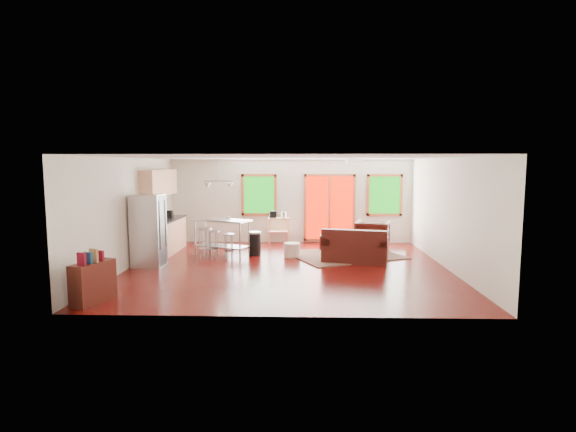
{
  "coord_description": "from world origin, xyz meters",
  "views": [
    {
      "loc": [
        0.32,
        -10.49,
        2.44
      ],
      "look_at": [
        0.0,
        0.3,
        1.2
      ],
      "focal_mm": 28.0,
      "sensor_mm": 36.0,
      "label": 1
    }
  ],
  "objects_px": {
    "ottoman": "(331,242)",
    "island": "(222,231)",
    "loveseat": "(355,248)",
    "kitchen_cart": "(278,221)",
    "coffee_table": "(365,240)",
    "armchair": "(372,234)",
    "rug": "(345,255)",
    "refrigerator": "(149,230)"
  },
  "relations": [
    {
      "from": "rug",
      "to": "armchair",
      "type": "bearing_deg",
      "value": 43.24
    },
    {
      "from": "coffee_table",
      "to": "ottoman",
      "type": "distance_m",
      "value": 1.09
    },
    {
      "from": "loveseat",
      "to": "coffee_table",
      "type": "bearing_deg",
      "value": 82.73
    },
    {
      "from": "loveseat",
      "to": "kitchen_cart",
      "type": "bearing_deg",
      "value": 141.71
    },
    {
      "from": "coffee_table",
      "to": "island",
      "type": "relative_size",
      "value": 0.74
    },
    {
      "from": "ottoman",
      "to": "refrigerator",
      "type": "bearing_deg",
      "value": -153.15
    },
    {
      "from": "ottoman",
      "to": "refrigerator",
      "type": "height_order",
      "value": "refrigerator"
    },
    {
      "from": "refrigerator",
      "to": "kitchen_cart",
      "type": "relative_size",
      "value": 1.7
    },
    {
      "from": "loveseat",
      "to": "refrigerator",
      "type": "bearing_deg",
      "value": -160.0
    },
    {
      "from": "loveseat",
      "to": "ottoman",
      "type": "relative_size",
      "value": 2.78
    },
    {
      "from": "loveseat",
      "to": "island",
      "type": "bearing_deg",
      "value": -177.99
    },
    {
      "from": "rug",
      "to": "coffee_table",
      "type": "bearing_deg",
      "value": 29.05
    },
    {
      "from": "island",
      "to": "loveseat",
      "type": "bearing_deg",
      "value": -10.99
    },
    {
      "from": "loveseat",
      "to": "ottoman",
      "type": "bearing_deg",
      "value": 119.15
    },
    {
      "from": "armchair",
      "to": "kitchen_cart",
      "type": "height_order",
      "value": "kitchen_cart"
    },
    {
      "from": "ottoman",
      "to": "loveseat",
      "type": "bearing_deg",
      "value": -73.85
    },
    {
      "from": "rug",
      "to": "loveseat",
      "type": "relative_size",
      "value": 1.55
    },
    {
      "from": "refrigerator",
      "to": "ottoman",
      "type": "bearing_deg",
      "value": 27.73
    },
    {
      "from": "refrigerator",
      "to": "kitchen_cart",
      "type": "bearing_deg",
      "value": 48.63
    },
    {
      "from": "coffee_table",
      "to": "kitchen_cart",
      "type": "relative_size",
      "value": 1.22
    },
    {
      "from": "kitchen_cart",
      "to": "rug",
      "type": "bearing_deg",
      "value": -44.04
    },
    {
      "from": "island",
      "to": "kitchen_cart",
      "type": "relative_size",
      "value": 1.64
    },
    {
      "from": "coffee_table",
      "to": "island",
      "type": "distance_m",
      "value": 3.91
    },
    {
      "from": "coffee_table",
      "to": "refrigerator",
      "type": "bearing_deg",
      "value": -162.8
    },
    {
      "from": "ottoman",
      "to": "island",
      "type": "distance_m",
      "value": 3.2
    },
    {
      "from": "rug",
      "to": "armchair",
      "type": "height_order",
      "value": "armchair"
    },
    {
      "from": "island",
      "to": "coffee_table",
      "type": "bearing_deg",
      "value": 5.62
    },
    {
      "from": "refrigerator",
      "to": "kitchen_cart",
      "type": "distance_m",
      "value": 4.36
    },
    {
      "from": "refrigerator",
      "to": "rug",
      "type": "bearing_deg",
      "value": 16.59
    },
    {
      "from": "loveseat",
      "to": "refrigerator",
      "type": "xyz_separation_m",
      "value": [
        -5.02,
        -0.62,
        0.53
      ]
    },
    {
      "from": "coffee_table",
      "to": "refrigerator",
      "type": "distance_m",
      "value": 5.69
    },
    {
      "from": "coffee_table",
      "to": "armchair",
      "type": "height_order",
      "value": "armchair"
    },
    {
      "from": "coffee_table",
      "to": "refrigerator",
      "type": "relative_size",
      "value": 0.72
    },
    {
      "from": "island",
      "to": "kitchen_cart",
      "type": "distance_m",
      "value": 2.39
    },
    {
      "from": "refrigerator",
      "to": "kitchen_cart",
      "type": "height_order",
      "value": "refrigerator"
    },
    {
      "from": "rug",
      "to": "coffee_table",
      "type": "height_order",
      "value": "coffee_table"
    },
    {
      "from": "ottoman",
      "to": "island",
      "type": "relative_size",
      "value": 0.38
    },
    {
      "from": "rug",
      "to": "kitchen_cart",
      "type": "xyz_separation_m",
      "value": [
        -1.93,
        1.86,
        0.68
      ]
    },
    {
      "from": "armchair",
      "to": "ottoman",
      "type": "distance_m",
      "value": 1.2
    },
    {
      "from": "rug",
      "to": "coffee_table",
      "type": "distance_m",
      "value": 0.73
    },
    {
      "from": "coffee_table",
      "to": "refrigerator",
      "type": "height_order",
      "value": "refrigerator"
    },
    {
      "from": "armchair",
      "to": "coffee_table",
      "type": "bearing_deg",
      "value": 74.79
    }
  ]
}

